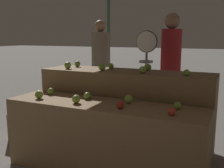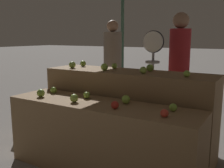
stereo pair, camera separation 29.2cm
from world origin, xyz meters
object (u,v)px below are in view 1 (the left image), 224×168
object	(u,v)px
produce_scale	(146,59)
person_customer_left	(101,58)
person_vendor_at_scale	(171,62)
wooden_crate_side	(27,125)

from	to	relation	value
produce_scale	person_customer_left	size ratio (longest dim) A/B	0.87
produce_scale	person_vendor_at_scale	xyz separation A→B (m)	(0.27, 0.36, -0.06)
person_vendor_at_scale	person_customer_left	size ratio (longest dim) A/B	1.02
produce_scale	person_customer_left	world-z (taller)	person_customer_left
wooden_crate_side	person_vendor_at_scale	bearing A→B (deg)	35.97
produce_scale	wooden_crate_side	distance (m)	1.94
person_customer_left	wooden_crate_side	distance (m)	2.10
produce_scale	person_customer_left	distance (m)	1.64
person_vendor_at_scale	person_customer_left	xyz separation A→B (m)	(-1.55, 0.67, -0.04)
produce_scale	person_vendor_at_scale	size ratio (longest dim) A/B	0.85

